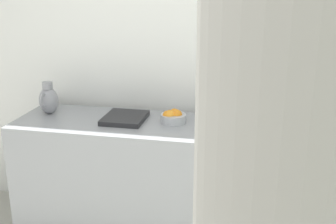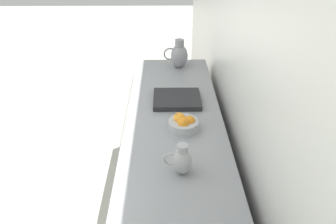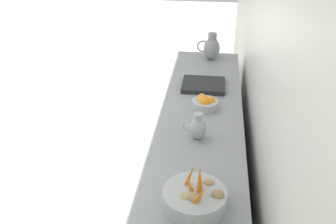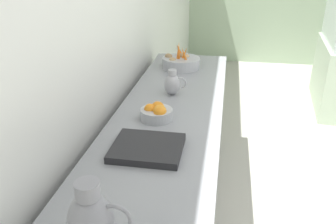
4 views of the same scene
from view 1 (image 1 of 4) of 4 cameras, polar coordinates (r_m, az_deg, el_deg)
tile_wall_left at (r=3.29m, az=13.13°, el=9.54°), size 0.10×8.11×3.00m
prep_counter at (r=3.22m, az=2.89°, el=-9.67°), size 0.65×2.62×0.92m
vegetable_colander at (r=3.07m, az=19.69°, el=-1.70°), size 0.31×0.31×0.21m
orange_bowl at (r=3.09m, az=0.65°, el=-0.64°), size 0.19×0.19×0.10m
metal_pitcher_tall at (r=3.40m, az=-15.85°, el=1.63°), size 0.21×0.15×0.25m
metal_pitcher_short at (r=3.01m, az=8.19°, el=-0.64°), size 0.15×0.10×0.18m
counter_sink_basin at (r=3.16m, az=-5.85°, el=-0.81°), size 0.34×0.30×0.04m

